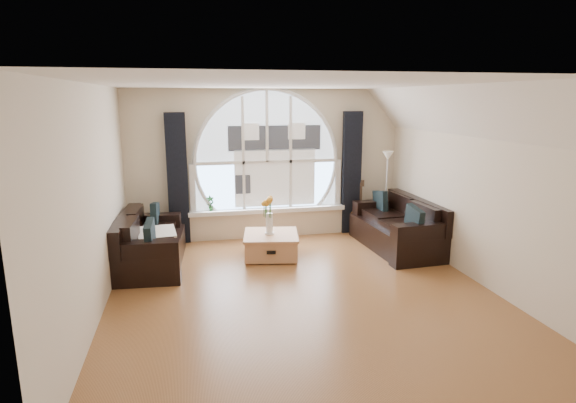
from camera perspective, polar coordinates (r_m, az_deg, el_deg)
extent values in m
cube|color=brown|center=(6.35, 1.75, -11.04)|extent=(5.00, 5.50, 0.01)
cube|color=silver|center=(5.82, 1.93, 14.13)|extent=(5.00, 5.50, 0.01)
cube|color=beige|center=(8.59, -2.61, 4.56)|extent=(5.00, 0.01, 2.70)
cube|color=beige|center=(3.43, 13.11, -8.01)|extent=(5.00, 0.01, 2.70)
cube|color=beige|center=(5.87, -22.58, -0.11)|extent=(0.01, 5.50, 2.70)
cube|color=beige|center=(6.97, 22.21, 1.78)|extent=(0.01, 5.50, 2.70)
cube|color=silver|center=(6.70, 20.77, 10.13)|extent=(0.92, 5.50, 0.72)
cube|color=silver|center=(8.53, -2.60, 6.37)|extent=(2.60, 0.06, 2.15)
cube|color=white|center=(8.65, -2.45, -1.04)|extent=(2.90, 0.22, 0.08)
cube|color=white|center=(8.50, -2.56, 6.35)|extent=(2.76, 0.08, 2.15)
cube|color=silver|center=(8.56, -1.58, 5.55)|extent=(1.70, 0.02, 1.50)
cube|color=black|center=(8.39, -13.31, 2.67)|extent=(0.35, 0.12, 2.30)
cube|color=black|center=(8.91, 7.74, 3.45)|extent=(0.35, 0.12, 2.30)
cube|color=black|center=(7.49, -16.43, -4.58)|extent=(1.03, 1.87, 0.80)
cube|color=black|center=(8.22, 13.24, -2.89)|extent=(1.07, 1.98, 0.86)
cube|color=tan|center=(7.65, -2.08, -5.20)|extent=(1.00, 1.00, 0.42)
cube|color=silver|center=(7.43, -15.69, -3.86)|extent=(0.61, 0.61, 0.10)
cube|color=white|center=(7.49, -2.30, -1.12)|extent=(0.24, 0.24, 0.70)
cube|color=#B2B2B2|center=(8.76, 11.86, 0.81)|extent=(0.24, 0.24, 1.60)
cube|color=brown|center=(8.92, 8.72, -0.64)|extent=(0.42, 0.35, 1.06)
imported|color=#1E6023|center=(8.50, -9.43, -0.21)|extent=(0.17, 0.14, 0.28)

